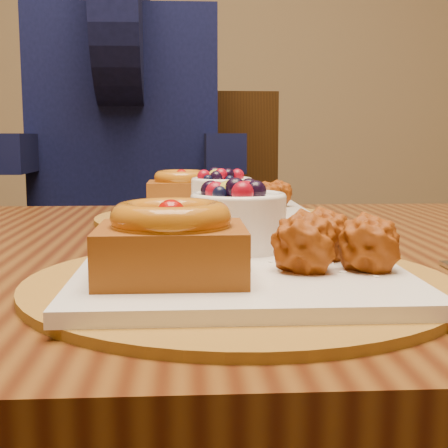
{
  "coord_description": "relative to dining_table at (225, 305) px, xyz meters",
  "views": [
    {
      "loc": [
        0.03,
        -0.83,
        0.89
      ],
      "look_at": [
        0.07,
        -0.24,
        0.81
      ],
      "focal_mm": 50.0,
      "sensor_mm": 36.0,
      "label": 1
    }
  ],
  "objects": [
    {
      "name": "place_setting_far",
      "position": [
        -0.0,
        0.22,
        0.1
      ],
      "size": [
        0.38,
        0.38,
        0.09
      ],
      "color": "brown",
      "rests_on": "dining_table"
    },
    {
      "name": "place_setting_near",
      "position": [
        -0.0,
        -0.21,
        0.11
      ],
      "size": [
        0.38,
        0.38,
        0.09
      ],
      "color": "brown",
      "rests_on": "dining_table"
    },
    {
      "name": "diner",
      "position": [
        -0.2,
        0.86,
        0.31
      ],
      "size": [
        0.57,
        0.53,
        0.93
      ],
      "rotation": [
        0.0,
        0.0,
        0.01
      ],
      "color": "black",
      "rests_on": "ground"
    },
    {
      "name": "chair_far",
      "position": [
        -0.03,
        0.87,
        -0.12
      ],
      "size": [
        0.51,
        0.51,
        1.01
      ],
      "rotation": [
        0.0,
        0.0,
        0.04
      ],
      "color": "black",
      "rests_on": "ground"
    },
    {
      "name": "dining_table",
      "position": [
        0.0,
        0.0,
        0.0
      ],
      "size": [
        1.6,
        0.9,
        0.76
      ],
      "color": "#3A190A",
      "rests_on": "ground"
    }
  ]
}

